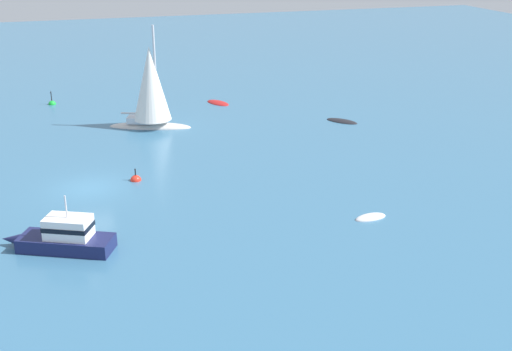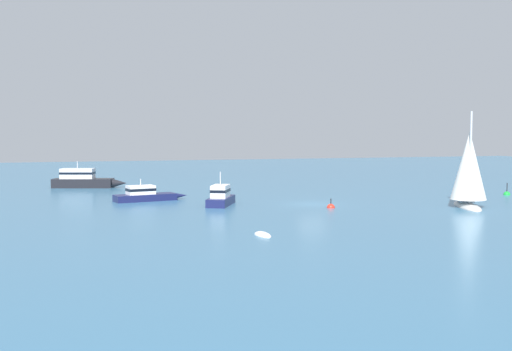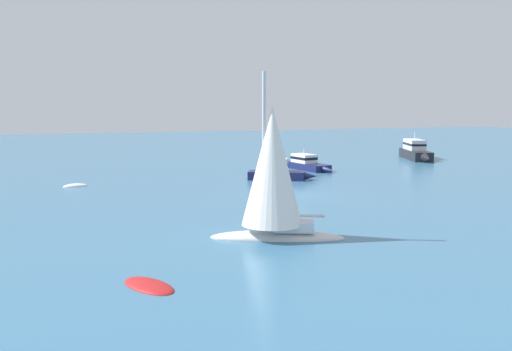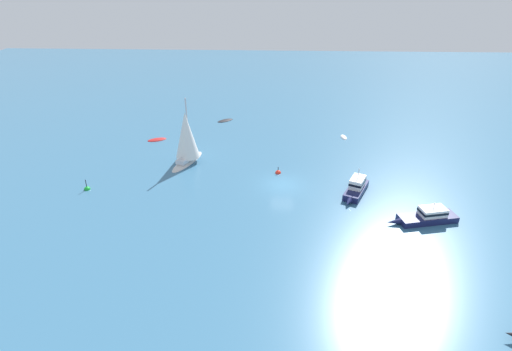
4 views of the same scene
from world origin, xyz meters
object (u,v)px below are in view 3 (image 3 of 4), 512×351
object	(u,v)px
cabin_cruiser	(307,163)
cabin_cruiser_1	(416,151)
channel_buoy	(256,198)
rib_1	(76,186)
launch	(277,171)
sailboat	(273,177)
rib	(149,286)

from	to	relation	value
cabin_cruiser	cabin_cruiser_1	world-z (taller)	cabin_cruiser_1
cabin_cruiser	channel_buoy	distance (m)	17.09
rib_1	cabin_cruiser_1	size ratio (longest dim) A/B	0.24
rib_1	cabin_cruiser	size ratio (longest dim) A/B	0.28
cabin_cruiser_1	channel_buoy	world-z (taller)	cabin_cruiser_1
launch	sailboat	size ratio (longest dim) A/B	0.67
cabin_cruiser	sailboat	distance (m)	28.30
launch	rib_1	xyz separation A→B (m)	(1.06, 16.00, -0.70)
rib	cabin_cruiser	xyz separation A→B (m)	(31.16, -18.94, 0.56)
channel_buoy	cabin_cruiser	bearing A→B (deg)	-33.75
rib	cabin_cruiser	world-z (taller)	cabin_cruiser
sailboat	rib	bearing A→B (deg)	60.61
rib	sailboat	xyz separation A→B (m)	(5.74, -6.74, 3.00)
rib_1	channel_buoy	bearing A→B (deg)	-46.02
rib_1	launch	bearing A→B (deg)	-10.78
rib_1	sailboat	size ratio (longest dim) A/B	0.23
launch	cabin_cruiser	xyz separation A→B (m)	(5.90, -5.03, -0.14)
launch	cabin_cruiser_1	bearing A→B (deg)	53.94
channel_buoy	rib_1	bearing A→B (deg)	50.97
channel_buoy	launch	bearing A→B (deg)	-28.23
rib_1	cabin_cruiser_1	bearing A→B (deg)	8.47
rib_1	channel_buoy	world-z (taller)	channel_buoy
launch	rib_1	size ratio (longest dim) A/B	2.88
channel_buoy	sailboat	bearing A→B (deg)	166.40
rib_1	cabin_cruiser	bearing A→B (deg)	5.97
rib	rib_1	distance (m)	26.40
rib	cabin_cruiser_1	xyz separation A→B (m)	(36.32, -34.06, 0.88)
launch	cabin_cruiser_1	world-z (taller)	cabin_cruiser_1
cabin_cruiser	sailboat	xyz separation A→B (m)	(-25.42, 12.20, 2.43)
sailboat	channel_buoy	world-z (taller)	sailboat
launch	rib_1	bearing A→B (deg)	-158.61
launch	rib	distance (m)	28.84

